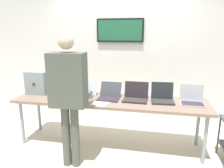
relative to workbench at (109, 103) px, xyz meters
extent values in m
cube|color=beige|center=(0.00, 0.00, -0.72)|extent=(8.00, 8.00, 0.04)
cube|color=silver|center=(0.00, 1.13, 0.58)|extent=(8.00, 0.06, 2.56)
cube|color=black|center=(-0.02, 1.08, 1.08)|extent=(0.90, 0.05, 0.44)
cube|color=#225D3D|center=(-0.02, 1.06, 1.08)|extent=(0.84, 0.02, 0.38)
cube|color=#8A6F5E|center=(0.00, 0.00, 0.03)|extent=(2.91, 0.70, 0.04)
cylinder|color=gray|center=(-1.36, -0.25, -0.34)|extent=(0.05, 0.05, 0.71)
cylinder|color=gray|center=(1.36, -0.25, -0.34)|extent=(0.05, 0.05, 0.71)
cylinder|color=gray|center=(-1.36, 0.25, -0.34)|extent=(0.05, 0.05, 0.71)
cylinder|color=gray|center=(1.36, 0.25, -0.34)|extent=(0.05, 0.05, 0.71)
cube|color=gray|center=(-1.23, 0.13, 0.24)|extent=(0.35, 0.32, 0.38)
cube|color=black|center=(-1.23, -0.03, 0.24)|extent=(0.04, 0.01, 0.03)
cube|color=#383742|center=(-0.80, 0.00, 0.06)|extent=(0.32, 0.27, 0.02)
cube|color=#302A2D|center=(-0.80, -0.01, 0.07)|extent=(0.29, 0.22, 0.00)
cube|color=#383742|center=(-0.81, 0.15, 0.19)|extent=(0.31, 0.08, 0.25)
cube|color=white|center=(-0.81, 0.15, 0.19)|extent=(0.28, 0.06, 0.22)
cube|color=#AAAFB4|center=(-0.39, 0.00, 0.06)|extent=(0.34, 0.27, 0.02)
cube|color=#322F36|center=(-0.39, -0.01, 0.07)|extent=(0.31, 0.22, 0.00)
cube|color=#AAAFB4|center=(-0.41, 0.17, 0.18)|extent=(0.33, 0.14, 0.22)
cube|color=white|center=(-0.41, 0.17, 0.18)|extent=(0.30, 0.12, 0.19)
cube|color=#383840|center=(-0.02, -0.01, 0.06)|extent=(0.34, 0.25, 0.02)
cube|color=#322832|center=(-0.02, -0.03, 0.07)|extent=(0.31, 0.20, 0.00)
cube|color=#383840|center=(-0.01, 0.16, 0.17)|extent=(0.33, 0.13, 0.21)
cube|color=white|center=(-0.01, 0.16, 0.17)|extent=(0.31, 0.11, 0.18)
cube|color=#282227|center=(0.39, 0.00, 0.06)|extent=(0.37, 0.26, 0.02)
cube|color=#353030|center=(0.39, -0.02, 0.07)|extent=(0.34, 0.21, 0.00)
cube|color=#282227|center=(0.40, 0.15, 0.19)|extent=(0.36, 0.07, 0.24)
cube|color=black|center=(0.40, 0.15, 0.19)|extent=(0.33, 0.06, 0.21)
cube|color=#242729|center=(0.79, 0.02, 0.06)|extent=(0.34, 0.28, 0.02)
cube|color=#343130|center=(0.79, 0.01, 0.07)|extent=(0.31, 0.22, 0.00)
cube|color=#242729|center=(0.78, 0.17, 0.19)|extent=(0.32, 0.07, 0.25)
cube|color=#AFD1F2|center=(0.78, 0.17, 0.19)|extent=(0.30, 0.06, 0.22)
cube|color=#ADAFB7|center=(1.20, 0.00, 0.06)|extent=(0.33, 0.25, 0.02)
cube|color=#352E32|center=(1.20, -0.01, 0.07)|extent=(0.30, 0.20, 0.00)
cube|color=#ADAFB7|center=(1.20, 0.14, 0.19)|extent=(0.32, 0.05, 0.24)
cube|color=navy|center=(1.20, 0.15, 0.19)|extent=(0.30, 0.04, 0.21)
cylinder|color=#53584D|center=(-0.44, -0.63, -0.28)|extent=(0.12, 0.12, 0.84)
cylinder|color=#53584D|center=(-0.32, -0.63, -0.28)|extent=(0.12, 0.12, 0.84)
cube|color=#53584D|center=(-0.38, -0.63, 0.48)|extent=(0.45, 0.29, 0.67)
sphere|color=beige|center=(-0.38, -0.63, 0.94)|extent=(0.19, 0.19, 0.19)
cylinder|color=#53584D|center=(-0.56, -0.35, 0.19)|extent=(0.09, 0.32, 0.07)
cylinder|color=#53584D|center=(-0.23, -0.33, 0.19)|extent=(0.09, 0.32, 0.07)
cube|color=white|center=(-0.08, -0.17, 0.05)|extent=(0.29, 0.34, 0.00)
cylinder|color=#333338|center=(1.61, 0.05, -0.39)|extent=(0.02, 0.02, 0.60)
camera|label=1|loc=(0.65, -2.97, 1.04)|focal=33.64mm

